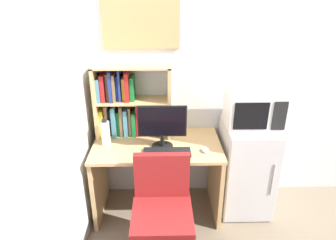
{
  "coord_description": "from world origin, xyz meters",
  "views": [
    {
      "loc": [
        -0.92,
        -2.74,
        2.07
      ],
      "look_at": [
        -0.87,
        -0.37,
        1.0
      ],
      "focal_mm": 31.98,
      "sensor_mm": 36.0,
      "label": 1
    }
  ],
  "objects_px": {
    "monitor": "(162,125)",
    "desk_chair": "(162,218)",
    "microwave": "(253,109)",
    "hutch_bookshelf": "(123,102)",
    "water_bottle": "(105,133)",
    "keyboard": "(167,152)",
    "computer_mouse": "(205,150)",
    "mini_fridge": "(246,168)",
    "desk_fan": "(268,72)",
    "wall_corkboard": "(141,22)"
  },
  "relations": [
    {
      "from": "computer_mouse",
      "to": "monitor",
      "type": "bearing_deg",
      "value": 166.43
    },
    {
      "from": "hutch_bookshelf",
      "to": "water_bottle",
      "type": "bearing_deg",
      "value": -124.54
    },
    {
      "from": "monitor",
      "to": "wall_corkboard",
      "type": "relative_size",
      "value": 0.62
    },
    {
      "from": "keyboard",
      "to": "mini_fridge",
      "type": "bearing_deg",
      "value": 15.37
    },
    {
      "from": "keyboard",
      "to": "computer_mouse",
      "type": "height_order",
      "value": "computer_mouse"
    },
    {
      "from": "keyboard",
      "to": "water_bottle",
      "type": "bearing_deg",
      "value": 162.36
    },
    {
      "from": "computer_mouse",
      "to": "mini_fridge",
      "type": "height_order",
      "value": "mini_fridge"
    },
    {
      "from": "computer_mouse",
      "to": "mini_fridge",
      "type": "relative_size",
      "value": 0.1
    },
    {
      "from": "monitor",
      "to": "water_bottle",
      "type": "distance_m",
      "value": 0.52
    },
    {
      "from": "monitor",
      "to": "mini_fridge",
      "type": "xyz_separation_m",
      "value": [
        0.81,
        0.1,
        -0.52
      ]
    },
    {
      "from": "computer_mouse",
      "to": "desk_chair",
      "type": "bearing_deg",
      "value": -133.27
    },
    {
      "from": "water_bottle",
      "to": "microwave",
      "type": "distance_m",
      "value": 1.34
    },
    {
      "from": "mini_fridge",
      "to": "microwave",
      "type": "bearing_deg",
      "value": 89.77
    },
    {
      "from": "wall_corkboard",
      "to": "microwave",
      "type": "bearing_deg",
      "value": -15.94
    },
    {
      "from": "hutch_bookshelf",
      "to": "desk_fan",
      "type": "distance_m",
      "value": 1.31
    },
    {
      "from": "hutch_bookshelf",
      "to": "wall_corkboard",
      "type": "bearing_deg",
      "value": 30.56
    },
    {
      "from": "hutch_bookshelf",
      "to": "monitor",
      "type": "bearing_deg",
      "value": -37.76
    },
    {
      "from": "microwave",
      "to": "desk_fan",
      "type": "height_order",
      "value": "desk_fan"
    },
    {
      "from": "keyboard",
      "to": "desk_chair",
      "type": "distance_m",
      "value": 0.54
    },
    {
      "from": "computer_mouse",
      "to": "wall_corkboard",
      "type": "bearing_deg",
      "value": 139.1
    },
    {
      "from": "water_bottle",
      "to": "desk_chair",
      "type": "distance_m",
      "value": 0.89
    },
    {
      "from": "wall_corkboard",
      "to": "hutch_bookshelf",
      "type": "bearing_deg",
      "value": -149.44
    },
    {
      "from": "mini_fridge",
      "to": "water_bottle",
      "type": "bearing_deg",
      "value": -178.35
    },
    {
      "from": "water_bottle",
      "to": "microwave",
      "type": "height_order",
      "value": "microwave"
    },
    {
      "from": "water_bottle",
      "to": "desk_fan",
      "type": "relative_size",
      "value": 0.82
    },
    {
      "from": "keyboard",
      "to": "desk_fan",
      "type": "xyz_separation_m",
      "value": [
        0.85,
        0.21,
        0.65
      ]
    },
    {
      "from": "monitor",
      "to": "hutch_bookshelf",
      "type": "bearing_deg",
      "value": 142.24
    },
    {
      "from": "desk_chair",
      "to": "microwave",
      "type": "bearing_deg",
      "value": 35.9
    },
    {
      "from": "hutch_bookshelf",
      "to": "keyboard",
      "type": "xyz_separation_m",
      "value": [
        0.4,
        -0.39,
        -0.32
      ]
    },
    {
      "from": "monitor",
      "to": "keyboard",
      "type": "relative_size",
      "value": 1.04
    },
    {
      "from": "microwave",
      "to": "desk_chair",
      "type": "xyz_separation_m",
      "value": [
        -0.82,
        -0.59,
        -0.69
      ]
    },
    {
      "from": "water_bottle",
      "to": "microwave",
      "type": "bearing_deg",
      "value": 1.78
    },
    {
      "from": "water_bottle",
      "to": "mini_fridge",
      "type": "xyz_separation_m",
      "value": [
        1.32,
        0.04,
        -0.41
      ]
    },
    {
      "from": "desk_fan",
      "to": "monitor",
      "type": "bearing_deg",
      "value": -173.8
    },
    {
      "from": "desk_fan",
      "to": "wall_corkboard",
      "type": "height_order",
      "value": "wall_corkboard"
    },
    {
      "from": "monitor",
      "to": "water_bottle",
      "type": "relative_size",
      "value": 1.72
    },
    {
      "from": "desk_chair",
      "to": "hutch_bookshelf",
      "type": "bearing_deg",
      "value": 114.66
    },
    {
      "from": "mini_fridge",
      "to": "computer_mouse",
      "type": "bearing_deg",
      "value": -156.81
    },
    {
      "from": "keyboard",
      "to": "microwave",
      "type": "distance_m",
      "value": 0.86
    },
    {
      "from": "monitor",
      "to": "computer_mouse",
      "type": "bearing_deg",
      "value": -13.57
    },
    {
      "from": "desk_chair",
      "to": "desk_fan",
      "type": "bearing_deg",
      "value": 33.15
    },
    {
      "from": "hutch_bookshelf",
      "to": "keyboard",
      "type": "distance_m",
      "value": 0.64
    },
    {
      "from": "hutch_bookshelf",
      "to": "computer_mouse",
      "type": "distance_m",
      "value": 0.87
    },
    {
      "from": "monitor",
      "to": "desk_chair",
      "type": "relative_size",
      "value": 0.48
    },
    {
      "from": "hutch_bookshelf",
      "to": "microwave",
      "type": "relative_size",
      "value": 1.45
    },
    {
      "from": "microwave",
      "to": "hutch_bookshelf",
      "type": "bearing_deg",
      "value": 171.48
    },
    {
      "from": "computer_mouse",
      "to": "wall_corkboard",
      "type": "relative_size",
      "value": 0.13
    },
    {
      "from": "desk_fan",
      "to": "wall_corkboard",
      "type": "bearing_deg",
      "value": 164.9
    },
    {
      "from": "microwave",
      "to": "wall_corkboard",
      "type": "relative_size",
      "value": 0.7
    },
    {
      "from": "mini_fridge",
      "to": "desk_fan",
      "type": "distance_m",
      "value": 0.96
    }
  ]
}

